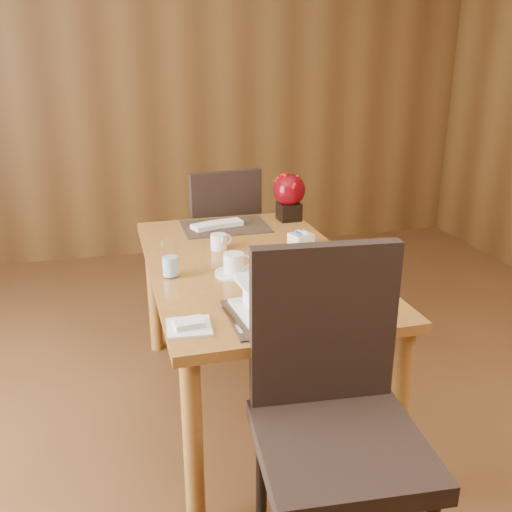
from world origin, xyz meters
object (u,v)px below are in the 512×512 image
object	(u,v)px
sugar_caddy	(301,239)
creamer_jug	(219,242)
near_chair	(333,400)
far_chair	(220,236)
bread_plate	(189,327)
soup_setting	(281,299)
coffee_cup	(234,265)
berry_decor	(289,194)
dining_table	(252,282)
water_glass	(170,258)

from	to	relation	value
sugar_caddy	creamer_jug	bearing A→B (deg)	173.24
near_chair	far_chair	xyz separation A→B (m)	(0.03, 1.89, -0.06)
sugar_caddy	bread_plate	distance (m)	0.99
soup_setting	sugar_caddy	world-z (taller)	soup_setting
coffee_cup	berry_decor	size ratio (longest dim) A/B	0.63
dining_table	berry_decor	bearing A→B (deg)	58.06
water_glass	near_chair	world-z (taller)	near_chair
water_glass	bread_plate	size ratio (longest dim) A/B	1.07
soup_setting	berry_decor	distance (m)	1.21
sugar_caddy	berry_decor	world-z (taller)	berry_decor
coffee_cup	far_chair	bearing A→B (deg)	81.44
dining_table	far_chair	distance (m)	1.00
coffee_cup	near_chair	bearing A→B (deg)	-79.77
creamer_jug	water_glass	bearing A→B (deg)	-150.06
sugar_caddy	berry_decor	size ratio (longest dim) A/B	0.37
coffee_cup	near_chair	distance (m)	0.80
sugar_caddy	near_chair	distance (m)	1.10
berry_decor	near_chair	size ratio (longest dim) A/B	0.24
soup_setting	near_chair	distance (m)	0.41
dining_table	berry_decor	world-z (taller)	berry_decor
water_glass	berry_decor	xyz separation A→B (m)	(0.74, 0.67, 0.07)
creamer_jug	sugar_caddy	xyz separation A→B (m)	(0.40, -0.05, -0.01)
coffee_cup	berry_decor	xyz separation A→B (m)	(0.48, 0.72, 0.11)
berry_decor	far_chair	xyz separation A→B (m)	(-0.31, 0.40, -0.34)
water_glass	bread_plate	world-z (taller)	water_glass
far_chair	berry_decor	bearing A→B (deg)	118.83
dining_table	coffee_cup	world-z (taller)	coffee_cup
far_chair	bread_plate	bearing A→B (deg)	65.76
water_glass	near_chair	distance (m)	0.93
water_glass	creamer_jug	size ratio (longest dim) A/B	1.62
dining_table	coffee_cup	distance (m)	0.21
soup_setting	creamer_jug	bearing A→B (deg)	90.67
water_glass	creamer_jug	xyz separation A→B (m)	(0.26, 0.29, -0.04)
soup_setting	sugar_caddy	bearing A→B (deg)	60.67
coffee_cup	water_glass	distance (m)	0.27
bread_plate	water_glass	bearing A→B (deg)	90.00
sugar_caddy	far_chair	bearing A→B (deg)	105.57
creamer_jug	bread_plate	size ratio (longest dim) A/B	0.66
dining_table	far_chair	xyz separation A→B (m)	(0.06, 1.00, -0.10)
near_chair	far_chair	distance (m)	1.89
berry_decor	coffee_cup	bearing A→B (deg)	-123.82
near_chair	far_chair	bearing A→B (deg)	94.21
water_glass	berry_decor	bearing A→B (deg)	42.28
dining_table	soup_setting	size ratio (longest dim) A/B	4.56
berry_decor	far_chair	distance (m)	0.61
soup_setting	creamer_jug	xyz separation A→B (m)	(-0.07, 0.75, -0.03)
soup_setting	near_chair	xyz separation A→B (m)	(0.06, -0.35, -0.20)
near_chair	berry_decor	bearing A→B (deg)	82.18
berry_decor	near_chair	distance (m)	1.55
coffee_cup	near_chair	world-z (taller)	near_chair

